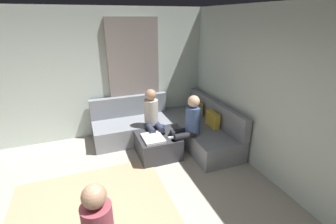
% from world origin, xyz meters
% --- Properties ---
extents(wall_back, '(6.00, 0.12, 2.70)m').
position_xyz_m(wall_back, '(0.00, 2.94, 1.35)').
color(wall_back, silver).
rests_on(wall_back, ground_plane).
extents(wall_left, '(0.12, 6.00, 2.70)m').
position_xyz_m(wall_left, '(-2.94, 0.00, 1.35)').
color(wall_left, silver).
rests_on(wall_left, ground_plane).
extents(curtain_panel, '(0.06, 1.10, 2.50)m').
position_xyz_m(curtain_panel, '(-2.84, 1.30, 1.25)').
color(curtain_panel, gray).
rests_on(curtain_panel, ground_plane).
extents(sectional_couch, '(2.10, 2.55, 0.87)m').
position_xyz_m(sectional_couch, '(-2.08, 1.88, 0.28)').
color(sectional_couch, gray).
rests_on(sectional_couch, ground_plane).
extents(ottoman, '(0.76, 0.76, 0.42)m').
position_xyz_m(ottoman, '(-1.59, 1.40, 0.21)').
color(ottoman, '#333338').
rests_on(ottoman, ground_plane).
extents(folded_blanket, '(0.44, 0.36, 0.04)m').
position_xyz_m(folded_blanket, '(-1.49, 1.28, 0.44)').
color(folded_blanket, white).
rests_on(folded_blanket, ottoman).
extents(coffee_mug, '(0.08, 0.08, 0.10)m').
position_xyz_m(coffee_mug, '(-1.81, 1.58, 0.47)').
color(coffee_mug, '#334C72').
rests_on(coffee_mug, ottoman).
extents(game_remote, '(0.05, 0.15, 0.02)m').
position_xyz_m(game_remote, '(-1.41, 1.62, 0.43)').
color(game_remote, white).
rests_on(game_remote, ottoman).
extents(person_on_couch_back, '(0.30, 0.60, 1.20)m').
position_xyz_m(person_on_couch_back, '(-1.39, 1.93, 0.66)').
color(person_on_couch_back, black).
rests_on(person_on_couch_back, ground_plane).
extents(person_on_couch_side, '(0.60, 0.30, 1.20)m').
position_xyz_m(person_on_couch_side, '(-1.93, 1.42, 0.66)').
color(person_on_couch_side, '#2D3347').
rests_on(person_on_couch_side, ground_plane).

